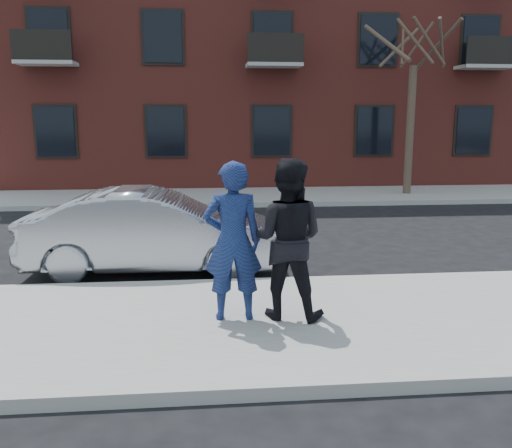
{
  "coord_description": "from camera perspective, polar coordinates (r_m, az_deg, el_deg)",
  "views": [
    {
      "loc": [
        -2.33,
        -6.74,
        2.69
      ],
      "look_at": [
        -1.66,
        0.4,
        1.27
      ],
      "focal_mm": 38.0,
      "sensor_mm": 36.0,
      "label": 1
    }
  ],
  "objects": [
    {
      "name": "street_tree",
      "position": [
        19.22,
        16.44,
        19.22
      ],
      "size": [
        3.6,
        3.6,
        6.8
      ],
      "color": "#34281F",
      "rests_on": "far_sidewalk"
    },
    {
      "name": "silver_sedan",
      "position": [
        9.63,
        -10.64,
        -0.77
      ],
      "size": [
        4.47,
        1.65,
        1.46
      ],
      "primitive_type": "imported",
      "rotation": [
        0.0,
        0.0,
        1.55
      ],
      "color": "#999BA3",
      "rests_on": "ground"
    },
    {
      "name": "man_peacoat",
      "position": [
        6.87,
        3.25,
        -1.59
      ],
      "size": [
        1.18,
        1.04,
        2.05
      ],
      "rotation": [
        0.0,
        0.0,
        2.83
      ],
      "color": "black",
      "rests_on": "near_sidewalk"
    },
    {
      "name": "near_sidewalk",
      "position": [
        7.37,
        13.62,
        -9.93
      ],
      "size": [
        50.0,
        3.5,
        0.15
      ],
      "primitive_type": "cube",
      "color": "gray",
      "rests_on": "ground"
    },
    {
      "name": "man_hoodie",
      "position": [
        6.79,
        -2.46,
        -1.84
      ],
      "size": [
        0.75,
        0.53,
        2.02
      ],
      "rotation": [
        0.0,
        0.0,
        3.16
      ],
      "color": "navy",
      "rests_on": "near_sidewalk"
    },
    {
      "name": "ground",
      "position": [
        7.62,
        12.98,
        -9.8
      ],
      "size": [
        100.0,
        100.0,
        0.0
      ],
      "primitive_type": "plane",
      "color": "black",
      "rests_on": "ground"
    },
    {
      "name": "near_curb",
      "position": [
        9.0,
        9.91,
        -5.9
      ],
      "size": [
        50.0,
        0.1,
        0.15
      ],
      "primitive_type": "cube",
      "color": "#999691",
      "rests_on": "ground"
    },
    {
      "name": "far_curb",
      "position": [
        16.56,
        2.77,
        2.07
      ],
      "size": [
        50.0,
        0.1,
        0.15
      ],
      "primitive_type": "cube",
      "color": "#999691",
      "rests_on": "ground"
    },
    {
      "name": "far_sidewalk",
      "position": [
        18.32,
        1.98,
        2.96
      ],
      "size": [
        50.0,
        3.5,
        0.15
      ],
      "primitive_type": "cube",
      "color": "gray",
      "rests_on": "ground"
    },
    {
      "name": "apartment_building",
      "position": [
        25.35,
        4.77,
        18.99
      ],
      "size": [
        24.3,
        10.3,
        12.3
      ],
      "color": "maroon",
      "rests_on": "ground"
    }
  ]
}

